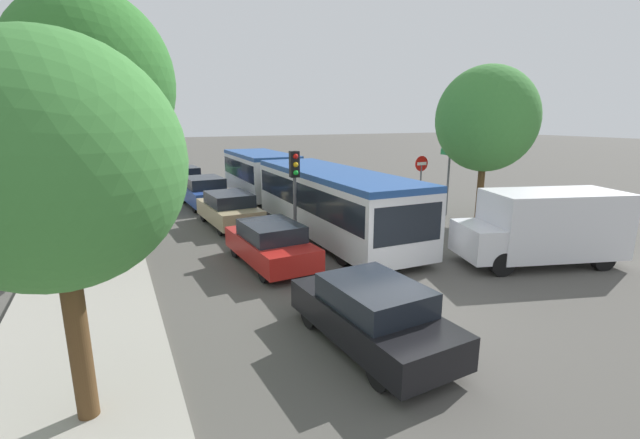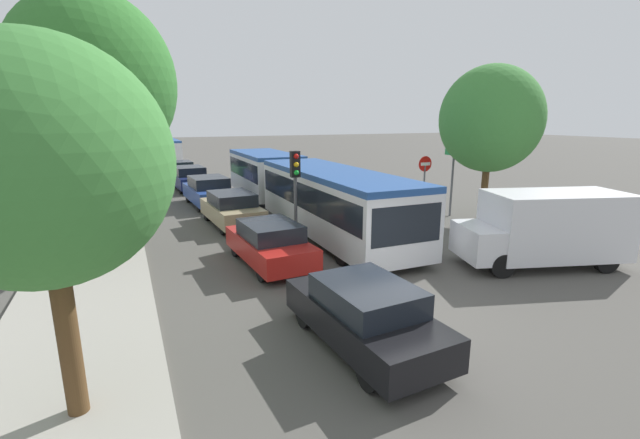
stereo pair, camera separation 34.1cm
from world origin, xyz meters
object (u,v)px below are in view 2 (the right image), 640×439
Objects in this scene: direction_sign_post at (453,162)px; tree_right_near at (490,122)px; tree_left_near at (42,164)px; tree_left_mid at (98,87)px; articulated_bus at (299,185)px; queued_car_blue at (209,191)px; no_entry_sign at (424,177)px; queued_car_tan at (232,209)px; queued_car_navy at (189,178)px; tree_left_far at (110,119)px; queued_car_red at (270,243)px; traffic_light at (295,177)px; queued_car_green at (180,170)px; queued_car_black at (365,314)px; white_van at (547,227)px; city_bus_rear at (164,148)px.

direction_sign_post is 2.39m from tree_right_near.
tree_left_near is 8.41m from tree_left_mid.
queued_car_blue is at bearing -141.42° from articulated_bus.
no_entry_sign is at bearing 134.19° from tree_right_near.
no_entry_sign is at bearing -106.75° from queued_car_tan.
no_entry_sign is (8.75, -12.48, 1.12)m from queued_car_navy.
direction_sign_post is 0.64× the size of tree_left_near.
queued_car_blue is at bearing -38.27° from tree_left_far.
queued_car_red is at bearing 48.82° from tree_left_near.
queued_car_navy is at bearing -169.16° from traffic_light.
queued_car_tan is 12.56m from tree_left_near.
queued_car_tan is 15.44m from queued_car_green.
tree_right_near is (1.80, -1.86, 2.47)m from no_entry_sign.
tree_left_far reaches higher than queued_car_tan.
tree_left_near is at bearing -56.13° from no_entry_sign.
queued_car_black is 0.90× the size of queued_car_blue.
no_entry_sign is (8.37, 8.95, 1.18)m from queued_car_black.
queued_car_navy is 15.28m from no_entry_sign.
queued_car_black is 10.51m from tree_left_mid.
articulated_bus reaches higher than queued_car_green.
white_van is 7.11m from no_entry_sign.
queued_car_blue is at bearing -28.47° from direction_sign_post.
tree_left_near reaches higher than queued_car_blue.
tree_left_near is (-4.87, -15.83, 3.13)m from queued_car_blue.
queued_car_tan is 0.52× the size of tree_left_mid.
tree_left_far reaches higher than direction_sign_post.
white_van reaches higher than queued_car_tan.
tree_right_near reaches higher than tree_left_near.
queued_car_green is at bearing -3.50° from queued_car_navy.
city_bus_rear reaches higher than queued_car_blue.
no_entry_sign is 13.44m from tree_left_mid.
queued_car_red is 6.98m from tree_left_mid.
queued_car_tan is 1.18× the size of direction_sign_post.
tree_left_near is (-8.21, -11.47, 2.42)m from articulated_bus.
city_bus_rear reaches higher than white_van.
city_bus_rear is 30.57m from queued_car_tan.
tree_left_mid reaches higher than queued_car_green.
tree_left_near is at bearing -37.62° from traffic_light.
tree_left_near is at bearing 37.85° from direction_sign_post.
queued_car_navy is at bearing -44.44° from direction_sign_post.
tree_right_near reaches higher than city_bus_rear.
traffic_light is 8.55m from direction_sign_post.
queued_car_black is 7.84m from white_van.
tree_right_near is (10.35, 1.58, 3.64)m from queued_car_red.
traffic_light is at bearing -177.52° from city_bus_rear.
tree_left_far is (-4.54, 19.19, 3.77)m from queued_car_black.
tree_left_far is (-4.20, -7.27, 3.77)m from queued_car_green.
queued_car_black is 0.95× the size of queued_car_tan.
queued_car_black is at bearing 178.01° from queued_car_navy.
queued_car_black is at bearing 49.02° from direction_sign_post.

